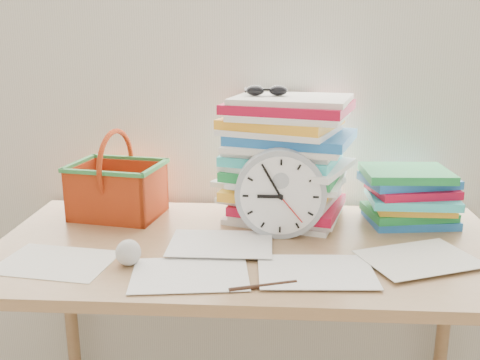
# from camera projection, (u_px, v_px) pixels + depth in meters

# --- Properties ---
(curtain) EXTENTS (2.40, 0.01, 2.50)m
(curtain) POSITION_uv_depth(u_px,v_px,m) (256.00, 35.00, 1.68)
(curtain) COLOR silver
(curtain) RESTS_ON room_shell
(desk) EXTENTS (1.40, 0.70, 0.75)m
(desk) POSITION_uv_depth(u_px,v_px,m) (251.00, 268.00, 1.48)
(desk) COLOR #966E46
(desk) RESTS_ON ground
(paper_stack) EXTENTS (0.45, 0.41, 0.38)m
(paper_stack) POSITION_uv_depth(u_px,v_px,m) (285.00, 159.00, 1.62)
(paper_stack) COLOR white
(paper_stack) RESTS_ON desk
(clock) EXTENTS (0.25, 0.05, 0.25)m
(clock) POSITION_uv_depth(u_px,v_px,m) (280.00, 193.00, 1.48)
(clock) COLOR #A0A7AF
(clock) RESTS_ON desk
(sunglasses) EXTENTS (0.15, 0.12, 0.03)m
(sunglasses) POSITION_uv_depth(u_px,v_px,m) (267.00, 91.00, 1.58)
(sunglasses) COLOR black
(sunglasses) RESTS_ON paper_stack
(book_stack) EXTENTS (0.30, 0.25, 0.17)m
(book_stack) POSITION_uv_depth(u_px,v_px,m) (406.00, 197.00, 1.60)
(book_stack) COLOR white
(book_stack) RESTS_ON desk
(basket) EXTENTS (0.30, 0.25, 0.27)m
(basket) POSITION_uv_depth(u_px,v_px,m) (117.00, 174.00, 1.65)
(basket) COLOR #BF3D12
(basket) RESTS_ON desk
(crumpled_ball) EXTENTS (0.07, 0.07, 0.07)m
(crumpled_ball) POSITION_uv_depth(u_px,v_px,m) (128.00, 252.00, 1.32)
(crumpled_ball) COLOR silver
(crumpled_ball) RESTS_ON desk
(pen) EXTENTS (0.15, 0.06, 0.01)m
(pen) POSITION_uv_depth(u_px,v_px,m) (263.00, 286.00, 1.20)
(pen) COLOR black
(pen) RESTS_ON desk
(scattered_papers) EXTENTS (1.26, 0.42, 0.02)m
(scattered_papers) POSITION_uv_depth(u_px,v_px,m) (251.00, 241.00, 1.46)
(scattered_papers) COLOR white
(scattered_papers) RESTS_ON desk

